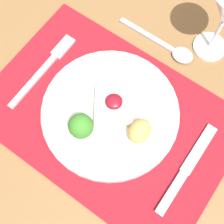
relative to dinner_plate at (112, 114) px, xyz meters
name	(u,v)px	position (x,y,z in m)	size (l,w,h in m)	color
ground_plane	(110,176)	(-0.01, 0.00, -0.79)	(8.00, 8.00, 0.00)	#4C4742
dining_table	(109,131)	(-0.01, 0.00, -0.11)	(1.16, 1.20, 0.77)	brown
placemat	(109,117)	(-0.01, 0.00, -0.02)	(0.48, 0.32, 0.00)	maroon
dinner_plate	(112,114)	(0.00, 0.00, 0.00)	(0.27, 0.27, 0.07)	white
fork	(47,66)	(-0.17, 0.01, -0.01)	(0.02, 0.19, 0.01)	#B2B2B7
knife	(183,174)	(0.17, -0.02, -0.01)	(0.02, 0.19, 0.01)	#B2B2B7
spoon	(172,49)	(0.02, 0.20, -0.01)	(0.18, 0.04, 0.01)	#B2B2B7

